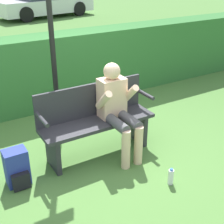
{
  "coord_description": "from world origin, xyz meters",
  "views": [
    {
      "loc": [
        -1.67,
        -3.14,
        2.35
      ],
      "look_at": [
        0.15,
        -0.1,
        0.63
      ],
      "focal_mm": 50.0,
      "sensor_mm": 36.0,
      "label": 1
    }
  ],
  "objects_px": {
    "water_bottle": "(171,177)",
    "signpost": "(52,39)",
    "person_seated": "(117,106)",
    "parked_car": "(44,3)",
    "backpack": "(17,168)",
    "park_bench": "(96,120)"
  },
  "relations": [
    {
      "from": "signpost",
      "to": "parked_car",
      "type": "distance_m",
      "value": 11.35
    },
    {
      "from": "backpack",
      "to": "parked_car",
      "type": "distance_m",
      "value": 12.33
    },
    {
      "from": "person_seated",
      "to": "signpost",
      "type": "distance_m",
      "value": 1.21
    },
    {
      "from": "person_seated",
      "to": "parked_car",
      "type": "xyz_separation_m",
      "value": [
        3.15,
        11.49,
        -0.08
      ]
    },
    {
      "from": "water_bottle",
      "to": "signpost",
      "type": "height_order",
      "value": "signpost"
    },
    {
      "from": "backpack",
      "to": "signpost",
      "type": "distance_m",
      "value": 1.68
    },
    {
      "from": "signpost",
      "to": "parked_car",
      "type": "bearing_deg",
      "value": 71.16
    },
    {
      "from": "signpost",
      "to": "park_bench",
      "type": "bearing_deg",
      "value": -66.43
    },
    {
      "from": "person_seated",
      "to": "backpack",
      "type": "relative_size",
      "value": 2.76
    },
    {
      "from": "person_seated",
      "to": "signpost",
      "type": "xyz_separation_m",
      "value": [
        -0.51,
        0.78,
        0.77
      ]
    },
    {
      "from": "water_bottle",
      "to": "person_seated",
      "type": "bearing_deg",
      "value": 101.09
    },
    {
      "from": "person_seated",
      "to": "signpost",
      "type": "bearing_deg",
      "value": 123.02
    },
    {
      "from": "backpack",
      "to": "parked_car",
      "type": "relative_size",
      "value": 0.1
    },
    {
      "from": "park_bench",
      "to": "signpost",
      "type": "bearing_deg",
      "value": 113.57
    },
    {
      "from": "park_bench",
      "to": "backpack",
      "type": "relative_size",
      "value": 3.42
    },
    {
      "from": "water_bottle",
      "to": "parked_car",
      "type": "relative_size",
      "value": 0.05
    },
    {
      "from": "backpack",
      "to": "parked_car",
      "type": "xyz_separation_m",
      "value": [
        4.48,
        11.48,
        0.39
      ]
    },
    {
      "from": "water_bottle",
      "to": "parked_car",
      "type": "bearing_deg",
      "value": 76.53
    },
    {
      "from": "parked_car",
      "to": "person_seated",
      "type": "bearing_deg",
      "value": -115.22
    },
    {
      "from": "signpost",
      "to": "water_bottle",
      "type": "bearing_deg",
      "value": -67.87
    },
    {
      "from": "person_seated",
      "to": "water_bottle",
      "type": "xyz_separation_m",
      "value": [
        0.18,
        -0.9,
        -0.58
      ]
    },
    {
      "from": "park_bench",
      "to": "parked_car",
      "type": "relative_size",
      "value": 0.33
    }
  ]
}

